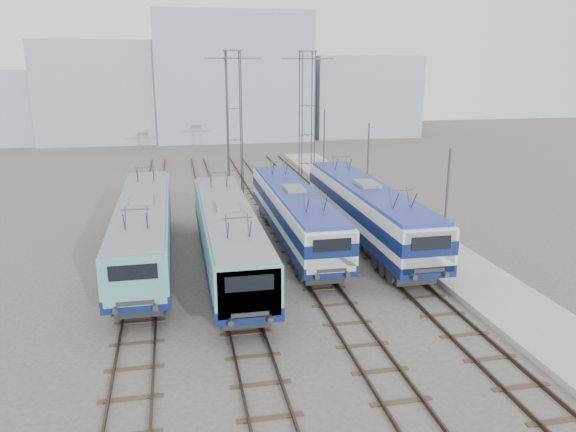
# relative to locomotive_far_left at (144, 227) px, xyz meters

# --- Properties ---
(ground) EXTENTS (160.00, 160.00, 0.00)m
(ground) POSITION_rel_locomotive_far_left_xyz_m (6.75, -7.41, -2.25)
(ground) COLOR #514C47
(platform) EXTENTS (4.00, 70.00, 0.30)m
(platform) POSITION_rel_locomotive_far_left_xyz_m (16.95, 0.59, -2.10)
(platform) COLOR #9E9E99
(platform) RESTS_ON ground
(locomotive_far_left) EXTENTS (2.86, 18.05, 3.40)m
(locomotive_far_left) POSITION_rel_locomotive_far_left_xyz_m (0.00, 0.00, 0.00)
(locomotive_far_left) COLOR #0D1A4C
(locomotive_far_left) RESTS_ON ground
(locomotive_center_left) EXTENTS (2.80, 17.68, 3.33)m
(locomotive_center_left) POSITION_rel_locomotive_far_left_xyz_m (4.50, -2.13, -0.04)
(locomotive_center_left) COLOR #0D1A4C
(locomotive_center_left) RESTS_ON ground
(locomotive_center_right) EXTENTS (2.73, 17.22, 3.24)m
(locomotive_center_right) POSITION_rel_locomotive_far_left_xyz_m (9.00, 1.80, -0.04)
(locomotive_center_right) COLOR #0D1A4C
(locomotive_center_right) RESTS_ON ground
(locomotive_far_right) EXTENTS (2.89, 18.30, 3.44)m
(locomotive_far_right) POSITION_rel_locomotive_far_left_xyz_m (13.50, 1.21, 0.09)
(locomotive_far_right) COLOR #0D1A4C
(locomotive_far_right) RESTS_ON ground
(catenary_tower_west) EXTENTS (4.50, 1.20, 12.00)m
(catenary_tower_west) POSITION_rel_locomotive_far_left_xyz_m (6.75, 14.59, 4.39)
(catenary_tower_west) COLOR #3F4247
(catenary_tower_west) RESTS_ON ground
(catenary_tower_east) EXTENTS (4.50, 1.20, 12.00)m
(catenary_tower_east) POSITION_rel_locomotive_far_left_xyz_m (13.25, 16.59, 4.39)
(catenary_tower_east) COLOR #3F4247
(catenary_tower_east) RESTS_ON ground
(mast_front) EXTENTS (0.12, 0.12, 7.00)m
(mast_front) POSITION_rel_locomotive_far_left_xyz_m (15.35, -5.41, 1.25)
(mast_front) COLOR #3F4247
(mast_front) RESTS_ON ground
(mast_mid) EXTENTS (0.12, 0.12, 7.00)m
(mast_mid) POSITION_rel_locomotive_far_left_xyz_m (15.35, 6.59, 1.25)
(mast_mid) COLOR #3F4247
(mast_mid) RESTS_ON ground
(mast_rear) EXTENTS (0.12, 0.12, 7.00)m
(mast_rear) POSITION_rel_locomotive_far_left_xyz_m (15.35, 18.59, 1.25)
(mast_rear) COLOR #3F4247
(mast_rear) RESTS_ON ground
(building_west) EXTENTS (18.00, 12.00, 14.00)m
(building_west) POSITION_rel_locomotive_far_left_xyz_m (-7.25, 54.59, 4.75)
(building_west) COLOR #939CA4
(building_west) RESTS_ON ground
(building_center) EXTENTS (22.00, 14.00, 18.00)m
(building_center) POSITION_rel_locomotive_far_left_xyz_m (10.75, 54.59, 6.75)
(building_center) COLOR #939BB3
(building_center) RESTS_ON ground
(building_east) EXTENTS (16.00, 12.00, 12.00)m
(building_east) POSITION_rel_locomotive_far_left_xyz_m (30.75, 54.59, 3.75)
(building_east) COLOR #939CA4
(building_east) RESTS_ON ground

